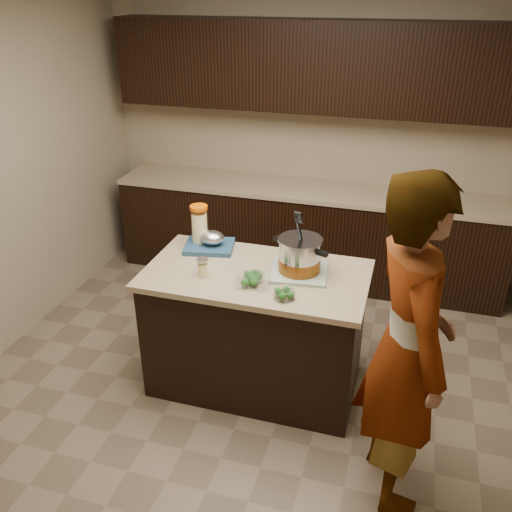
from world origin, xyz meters
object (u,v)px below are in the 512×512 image
at_px(lemonade_pitcher, 200,228).
at_px(person, 407,349).
at_px(island, 256,329).
at_px(stock_pot, 300,257).

height_order(lemonade_pitcher, person, person).
relative_size(island, stock_pot, 3.58).
distance_m(stock_pot, person, 1.01).
relative_size(stock_pot, lemonade_pitcher, 1.35).
height_order(stock_pot, person, person).
bearing_deg(lemonade_pitcher, person, -31.65).
relative_size(stock_pot, person, 0.22).
distance_m(island, lemonade_pitcher, 0.82).
xyz_separation_m(island, person, (0.98, -0.64, 0.49)).
bearing_deg(island, stock_pot, 15.53).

